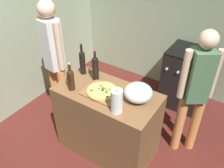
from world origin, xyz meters
TOP-DOWN VIEW (x-y plane):
  - ground_plane at (0.00, 1.27)m, footprint 3.87×3.15m
  - kitchen_wall_rear at (0.00, 2.60)m, footprint 3.87×0.10m
  - kitchen_wall_left at (-1.68, 1.27)m, footprint 0.10×3.15m
  - counter at (-0.06, 0.78)m, footprint 1.15×0.60m
  - cutting_board at (-0.10, 0.74)m, footprint 0.40×0.32m
  - pizza at (-0.10, 0.74)m, footprint 0.34×0.34m
  - mixing_bowl at (0.27, 0.85)m, footprint 0.30×0.30m
  - paper_towel_roll at (0.18, 0.58)m, footprint 0.12×0.12m
  - wine_bottle_amber at (-0.52, 0.94)m, footprint 0.07×0.07m
  - wine_bottle_green at (-0.42, 0.62)m, footprint 0.08×0.08m
  - wine_bottle_clear at (-0.31, 0.91)m, footprint 0.08×0.08m
  - stove at (0.43, 2.20)m, footprint 0.66×0.58m
  - person_in_stripes at (-0.95, 0.90)m, footprint 0.35×0.22m
  - person_in_red at (0.73, 1.33)m, footprint 0.34×0.29m

SIDE VIEW (x-z plane):
  - ground_plane at x=0.00m, z-range -0.02..0.00m
  - counter at x=-0.06m, z-range 0.00..0.91m
  - stove at x=0.43m, z-range -0.02..0.95m
  - cutting_board at x=-0.10m, z-range 0.91..0.93m
  - person_in_red at x=0.73m, z-range 0.12..1.74m
  - pizza at x=-0.10m, z-range 0.92..0.95m
  - person_in_stripes at x=-0.95m, z-range 0.13..1.86m
  - mixing_bowl at x=0.27m, z-range 0.91..1.09m
  - paper_towel_roll at x=0.18m, z-range 0.90..1.16m
  - wine_bottle_green at x=-0.42m, z-range 0.88..1.21m
  - wine_bottle_clear at x=-0.31m, z-range 0.88..1.26m
  - wine_bottle_amber at x=-0.52m, z-range 0.88..1.26m
  - kitchen_wall_rear at x=0.00m, z-range 0.00..2.60m
  - kitchen_wall_left at x=-1.68m, z-range 0.00..2.60m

